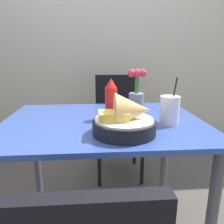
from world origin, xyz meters
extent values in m
cube|color=#B7B2A3|center=(0.00, 1.28, 1.30)|extent=(7.00, 0.06, 2.60)
cube|color=#334C9E|center=(0.00, 0.00, 0.73)|extent=(1.04, 0.78, 0.02)
cylinder|color=#4C4C51|center=(0.46, -0.33, 0.36)|extent=(0.05, 0.05, 0.72)
cylinder|color=#4C4C51|center=(-0.46, 0.33, 0.36)|extent=(0.05, 0.05, 0.72)
cylinder|color=#4C4C51|center=(0.46, 0.33, 0.36)|extent=(0.05, 0.05, 0.72)
cylinder|color=black|center=(-0.02, 0.53, 0.22)|extent=(0.03, 0.03, 0.43)
cylinder|color=black|center=(0.34, 0.53, 0.22)|extent=(0.03, 0.03, 0.43)
cylinder|color=black|center=(-0.02, 0.89, 0.22)|extent=(0.03, 0.03, 0.43)
cylinder|color=black|center=(0.34, 0.89, 0.22)|extent=(0.03, 0.03, 0.43)
cube|color=black|center=(0.16, 0.71, 0.44)|extent=(0.40, 0.40, 0.02)
cube|color=black|center=(0.16, 0.89, 0.67)|extent=(0.40, 0.03, 0.44)
cylinder|color=black|center=(0.08, -0.21, 0.77)|extent=(0.28, 0.28, 0.06)
cylinder|color=white|center=(0.08, -0.21, 0.81)|extent=(0.25, 0.25, 0.01)
cone|color=tan|center=(0.12, -0.21, 0.85)|extent=(0.15, 0.15, 0.15)
cube|color=#E5C14C|center=(0.04, -0.22, 0.83)|extent=(0.12, 0.10, 0.04)
cylinder|color=red|center=(0.04, 0.03, 0.83)|extent=(0.06, 0.06, 0.17)
cone|color=red|center=(0.04, 0.03, 0.94)|extent=(0.06, 0.06, 0.05)
cylinder|color=silver|center=(0.32, -0.09, 0.81)|extent=(0.10, 0.10, 0.14)
cylinder|color=black|center=(0.32, -0.09, 0.80)|extent=(0.09, 0.09, 0.12)
cylinder|color=black|center=(0.34, -0.09, 0.88)|extent=(0.01, 0.07, 0.20)
cylinder|color=gray|center=(0.20, 0.13, 0.80)|extent=(0.09, 0.09, 0.12)
cylinder|color=#33722D|center=(0.20, 0.13, 0.92)|extent=(0.02, 0.02, 0.11)
sphere|color=#DB334C|center=(0.20, 0.13, 0.98)|extent=(0.05, 0.05, 0.05)
sphere|color=#DB334C|center=(0.17, 0.13, 0.98)|extent=(0.05, 0.05, 0.05)
sphere|color=#DB334C|center=(0.23, 0.13, 0.98)|extent=(0.05, 0.05, 0.05)
camera|label=1|loc=(-0.04, -1.10, 1.08)|focal=35.00mm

